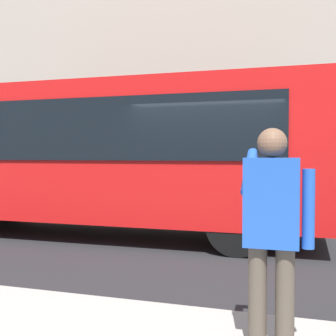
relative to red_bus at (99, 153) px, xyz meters
The scene contains 4 objects.
ground_plane 3.05m from the red_bus, 169.21° to the left, with size 60.00×60.00×0.00m, color #232326.
building_facade_far 8.05m from the red_bus, 111.73° to the right, with size 28.00×1.55×12.00m.
red_bus is the anchor object (origin of this frame).
pedestrian_photographer 6.17m from the red_bus, 128.51° to the left, with size 0.53×0.52×1.70m.
Camera 1 is at (-1.54, 7.63, 1.66)m, focal length 46.40 mm.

